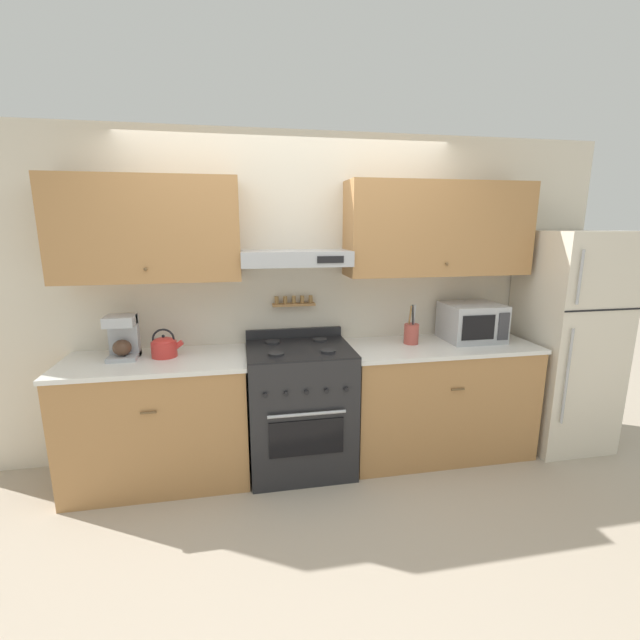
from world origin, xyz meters
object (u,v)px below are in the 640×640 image
(utensil_crock, at_px, (411,333))
(microwave, at_px, (472,322))
(refrigerator, at_px, (565,340))
(tea_kettle, at_px, (164,346))
(coffee_maker, at_px, (123,337))
(stove_range, at_px, (300,407))

(utensil_crock, bearing_deg, microwave, 1.93)
(refrigerator, xyz_separation_m, utensil_crock, (-1.35, 0.08, 0.11))
(refrigerator, xyz_separation_m, tea_kettle, (-3.23, 0.08, 0.10))
(refrigerator, relative_size, microwave, 4.03)
(refrigerator, distance_m, tea_kettle, 3.23)
(coffee_maker, distance_m, utensil_crock, 2.16)
(stove_range, xyz_separation_m, microwave, (1.44, 0.09, 0.59))
(stove_range, xyz_separation_m, tea_kettle, (-0.97, 0.07, 0.52))
(stove_range, distance_m, tea_kettle, 1.10)
(refrigerator, height_order, coffee_maker, refrigerator)
(microwave, bearing_deg, stove_range, -176.35)
(refrigerator, bearing_deg, microwave, 173.03)
(coffee_maker, bearing_deg, stove_range, -4.53)
(refrigerator, bearing_deg, stove_range, 179.80)
(utensil_crock, bearing_deg, tea_kettle, -180.00)
(microwave, bearing_deg, tea_kettle, -179.58)
(microwave, bearing_deg, refrigerator, -6.97)
(microwave, bearing_deg, utensil_crock, -178.07)
(refrigerator, bearing_deg, coffee_maker, 178.26)
(refrigerator, relative_size, coffee_maker, 5.81)
(stove_range, height_order, coffee_maker, coffee_maker)
(stove_range, relative_size, microwave, 2.31)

